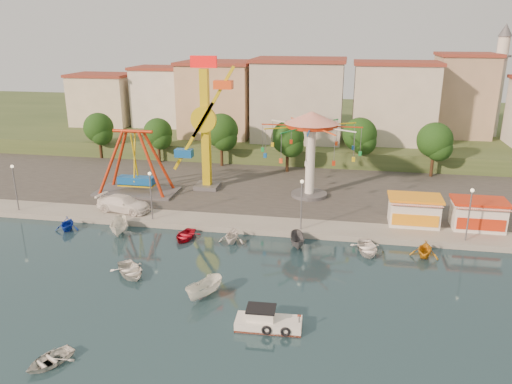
% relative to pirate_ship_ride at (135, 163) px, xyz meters
% --- Properties ---
extents(ground, '(200.00, 200.00, 0.00)m').
position_rel_pirate_ship_ride_xyz_m(ground, '(13.28, -21.29, -4.39)').
color(ground, '#132835').
rests_on(ground, ground).
extents(quay_deck, '(200.00, 100.00, 0.60)m').
position_rel_pirate_ship_ride_xyz_m(quay_deck, '(13.28, 40.71, -4.09)').
color(quay_deck, '#9E998E').
rests_on(quay_deck, ground).
extents(asphalt_pad, '(90.00, 28.00, 0.01)m').
position_rel_pirate_ship_ride_xyz_m(asphalt_pad, '(13.28, 8.71, -3.79)').
color(asphalt_pad, '#4C4944').
rests_on(asphalt_pad, quay_deck).
extents(hill_terrace, '(200.00, 60.00, 3.00)m').
position_rel_pirate_ship_ride_xyz_m(hill_terrace, '(13.28, 45.71, -2.89)').
color(hill_terrace, '#384C26').
rests_on(hill_terrace, ground).
extents(pirate_ship_ride, '(10.00, 5.00, 8.00)m').
position_rel_pirate_ship_ride_xyz_m(pirate_ship_ride, '(0.00, 0.00, 0.00)').
color(pirate_ship_ride, '#59595E').
rests_on(pirate_ship_ride, quay_deck).
extents(kamikaze_tower, '(5.68, 3.10, 16.50)m').
position_rel_pirate_ship_ride_xyz_m(kamikaze_tower, '(8.40, 3.26, 4.14)').
color(kamikaze_tower, '#59595E').
rests_on(kamikaze_tower, quay_deck).
extents(wave_swinger, '(11.60, 11.60, 10.40)m').
position_rel_pirate_ship_ride_xyz_m(wave_swinger, '(21.28, 2.59, 3.80)').
color(wave_swinger, '#59595E').
rests_on(wave_swinger, quay_deck).
extents(booth_left, '(5.40, 3.78, 3.08)m').
position_rel_pirate_ship_ride_xyz_m(booth_left, '(32.73, -4.81, -2.23)').
color(booth_left, white).
rests_on(booth_left, quay_deck).
extents(booth_mid, '(5.40, 3.78, 3.08)m').
position_rel_pirate_ship_ride_xyz_m(booth_mid, '(39.04, -4.81, -2.23)').
color(booth_mid, white).
rests_on(booth_mid, quay_deck).
extents(lamp_post_0, '(0.14, 0.14, 5.00)m').
position_rel_pirate_ship_ride_xyz_m(lamp_post_0, '(-10.72, -8.29, -1.29)').
color(lamp_post_0, '#59595E').
rests_on(lamp_post_0, quay_deck).
extents(lamp_post_1, '(0.14, 0.14, 5.00)m').
position_rel_pirate_ship_ride_xyz_m(lamp_post_1, '(5.28, -8.29, -1.29)').
color(lamp_post_1, '#59595E').
rests_on(lamp_post_1, quay_deck).
extents(lamp_post_2, '(0.14, 0.14, 5.00)m').
position_rel_pirate_ship_ride_xyz_m(lamp_post_2, '(21.28, -8.29, -1.29)').
color(lamp_post_2, '#59595E').
rests_on(lamp_post_2, quay_deck).
extents(lamp_post_3, '(0.14, 0.14, 5.00)m').
position_rel_pirate_ship_ride_xyz_m(lamp_post_3, '(37.28, -8.29, -1.29)').
color(lamp_post_3, '#59595E').
rests_on(lamp_post_3, quay_deck).
extents(tree_0, '(4.60, 4.60, 7.19)m').
position_rel_pirate_ship_ride_xyz_m(tree_0, '(-12.72, 15.69, 1.08)').
color(tree_0, '#382314').
rests_on(tree_0, quay_deck).
extents(tree_1, '(4.35, 4.35, 6.80)m').
position_rel_pirate_ship_ride_xyz_m(tree_1, '(-2.72, 14.95, 0.81)').
color(tree_1, '#382314').
rests_on(tree_1, quay_deck).
extents(tree_2, '(5.02, 5.02, 7.85)m').
position_rel_pirate_ship_ride_xyz_m(tree_2, '(7.28, 14.52, 1.52)').
color(tree_2, '#382314').
rests_on(tree_2, quay_deck).
extents(tree_3, '(4.68, 4.68, 7.32)m').
position_rel_pirate_ship_ride_xyz_m(tree_3, '(17.28, 13.07, 1.16)').
color(tree_3, '#382314').
rests_on(tree_3, quay_deck).
extents(tree_4, '(4.86, 4.86, 7.60)m').
position_rel_pirate_ship_ride_xyz_m(tree_4, '(27.28, 16.06, 1.35)').
color(tree_4, '#382314').
rests_on(tree_4, quay_deck).
extents(tree_5, '(4.83, 4.83, 7.54)m').
position_rel_pirate_ship_ride_xyz_m(tree_5, '(37.28, 14.25, 1.31)').
color(tree_5, '#382314').
rests_on(tree_5, quay_deck).
extents(building_0, '(9.26, 9.53, 11.87)m').
position_rel_pirate_ship_ride_xyz_m(building_0, '(-20.09, 24.77, 4.54)').
color(building_0, beige).
rests_on(building_0, hill_terrace).
extents(building_1, '(12.33, 9.01, 8.63)m').
position_rel_pirate_ship_ride_xyz_m(building_1, '(-8.04, 30.09, 2.92)').
color(building_1, silver).
rests_on(building_1, hill_terrace).
extents(building_2, '(11.95, 9.28, 11.23)m').
position_rel_pirate_ship_ride_xyz_m(building_2, '(5.10, 30.67, 4.22)').
color(building_2, tan).
rests_on(building_2, hill_terrace).
extents(building_3, '(12.59, 10.50, 9.20)m').
position_rel_pirate_ship_ride_xyz_m(building_3, '(18.89, 27.51, 3.20)').
color(building_3, beige).
rests_on(building_3, hill_terrace).
extents(building_4, '(10.75, 9.23, 9.24)m').
position_rel_pirate_ship_ride_xyz_m(building_4, '(32.35, 30.91, 3.22)').
color(building_4, beige).
rests_on(building_4, hill_terrace).
extents(building_5, '(12.77, 10.96, 11.21)m').
position_rel_pirate_ship_ride_xyz_m(building_5, '(45.65, 29.04, 4.21)').
color(building_5, tan).
rests_on(building_5, hill_terrace).
extents(minaret, '(2.80, 2.80, 18.00)m').
position_rel_pirate_ship_ride_xyz_m(minaret, '(49.28, 32.71, 8.15)').
color(minaret, silver).
rests_on(minaret, hill_terrace).
extents(cabin_motorboat, '(4.73, 2.02, 1.64)m').
position_rel_pirate_ship_ride_xyz_m(cabin_motorboat, '(20.55, -25.54, -3.96)').
color(cabin_motorboat, white).
rests_on(cabin_motorboat, ground).
extents(rowboat_a, '(4.73, 4.85, 0.82)m').
position_rel_pirate_ship_ride_xyz_m(rowboat_a, '(7.75, -19.75, -3.98)').
color(rowboat_a, white).
rests_on(rowboat_a, ground).
extents(rowboat_b, '(3.42, 3.81, 0.65)m').
position_rel_pirate_ship_ride_xyz_m(rowboat_b, '(7.72, -31.97, -4.07)').
color(rowboat_b, silver).
rests_on(rowboat_b, ground).
extents(skiff, '(3.02, 4.03, 1.47)m').
position_rel_pirate_ship_ride_xyz_m(skiff, '(15.06, -22.27, -3.66)').
color(skiff, white).
rests_on(skiff, ground).
extents(van, '(6.48, 3.44, 1.79)m').
position_rel_pirate_ship_ride_xyz_m(van, '(1.22, -6.51, -2.90)').
color(van, white).
rests_on(van, quay_deck).
extents(moored_boat_1, '(3.00, 3.29, 1.48)m').
position_rel_pirate_ship_ride_xyz_m(moored_boat_1, '(-2.90, -11.49, -3.65)').
color(moored_boat_1, '#1434AF').
rests_on(moored_boat_1, ground).
extents(moored_boat_2, '(2.64, 4.39, 1.59)m').
position_rel_pirate_ship_ride_xyz_m(moored_boat_2, '(2.94, -11.49, -3.60)').
color(moored_boat_2, white).
rests_on(moored_boat_2, ground).
extents(moored_boat_3, '(2.77, 3.68, 0.72)m').
position_rel_pirate_ship_ride_xyz_m(moored_boat_3, '(9.94, -11.49, -4.03)').
color(moored_boat_3, '#AA0D1F').
rests_on(moored_boat_3, ground).
extents(moored_boat_4, '(2.63, 3.03, 1.56)m').
position_rel_pirate_ship_ride_xyz_m(moored_boat_4, '(14.79, -11.49, -3.61)').
color(moored_boat_4, silver).
rests_on(moored_boat_4, ground).
extents(moored_boat_5, '(1.85, 3.67, 1.35)m').
position_rel_pirate_ship_ride_xyz_m(moored_boat_5, '(21.29, -11.49, -3.72)').
color(moored_boat_5, '#555459').
rests_on(moored_boat_5, ground).
extents(moored_boat_6, '(3.31, 4.27, 0.81)m').
position_rel_pirate_ship_ride_xyz_m(moored_boat_6, '(27.87, -11.49, -3.99)').
color(moored_boat_6, white).
rests_on(moored_boat_6, ground).
extents(moored_boat_7, '(3.23, 3.53, 1.58)m').
position_rel_pirate_ship_ride_xyz_m(moored_boat_7, '(33.08, -11.49, -3.60)').
color(moored_boat_7, orange).
rests_on(moored_boat_7, ground).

